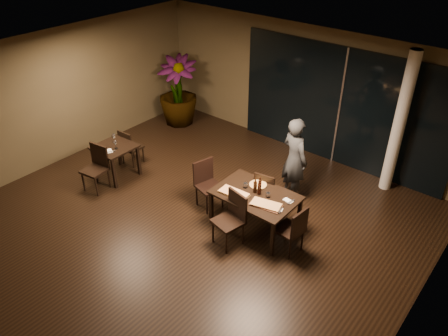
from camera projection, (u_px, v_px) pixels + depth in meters
ground at (187, 226)px, 8.32m from camera, size 8.00×8.00×0.00m
wall_back at (304, 89)px, 10.17m from camera, size 8.00×0.10×3.00m
wall_left at (52, 99)px, 9.69m from camera, size 0.10×8.00×3.00m
wall_right at (422, 266)px, 5.34m from camera, size 0.10×8.00×3.00m
ceiling at (178, 73)px, 6.71m from camera, size 8.00×8.00×0.04m
window_panel at (340, 108)px, 9.65m from camera, size 5.00×0.06×2.70m
column at (399, 124)px, 8.62m from camera, size 0.24×0.24×3.00m
main_table at (255, 197)px, 7.94m from camera, size 1.50×1.00×0.75m
side_table at (115, 151)px, 9.47m from camera, size 0.80×0.80×0.75m
chair_main_far at (266, 190)px, 8.46m from camera, size 0.48×0.48×0.90m
chair_main_near at (232, 216)px, 7.66m from camera, size 0.56×0.56×1.01m
chair_main_left at (207, 181)px, 8.61m from camera, size 0.56×0.56×0.98m
chair_main_right at (293, 228)px, 7.44m from camera, size 0.47×0.47×0.94m
chair_side_far at (129, 146)px, 9.95m from camera, size 0.43×0.43×0.87m
chair_side_near at (97, 165)px, 9.13m from camera, size 0.52×0.52×0.99m
diner at (294, 159)px, 8.67m from camera, size 0.70×0.57×1.78m
potted_plant at (178, 91)px, 11.58m from camera, size 1.37×1.37×1.85m
pizza_board_left at (234, 194)px, 7.91m from camera, size 0.57×0.30×0.01m
pizza_board_right at (266, 205)px, 7.61m from camera, size 0.59×0.37×0.01m
oblong_pizza_left at (234, 193)px, 7.90m from camera, size 0.53×0.27×0.02m
oblong_pizza_right at (266, 204)px, 7.60m from camera, size 0.54×0.35×0.02m
round_pizza at (258, 185)px, 8.14m from camera, size 0.32×0.32×0.01m
bottle_a at (255, 185)px, 7.87m from camera, size 0.07×0.07×0.30m
bottle_b at (259, 187)px, 7.83m from camera, size 0.07×0.07×0.31m
bottle_c at (260, 184)px, 7.92m from camera, size 0.06×0.06×0.28m
tumbler_left at (246, 185)px, 8.06m from camera, size 0.08×0.08×0.10m
tumbler_right at (268, 195)px, 7.81m from camera, size 0.07×0.07×0.09m
napkin_near at (277, 209)px, 7.51m from camera, size 0.20×0.15×0.01m
napkin_far at (288, 201)px, 7.72m from camera, size 0.19×0.13×0.01m
wine_glass_a at (114, 138)px, 9.50m from camera, size 0.09×0.09×0.19m
wine_glass_b at (116, 145)px, 9.27m from camera, size 0.08×0.08×0.18m
side_napkin at (109, 151)px, 9.22m from camera, size 0.21×0.17×0.01m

